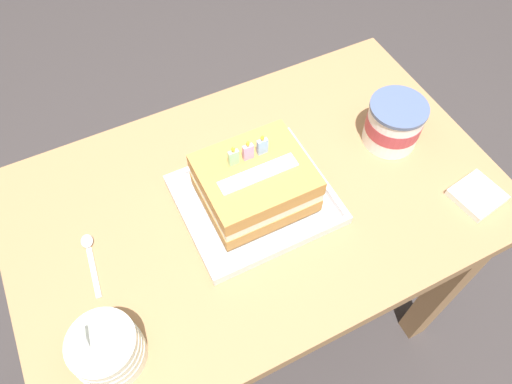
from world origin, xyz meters
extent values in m
plane|color=#383333|center=(0.00, 0.00, 0.00)|extent=(8.00, 8.00, 0.00)
cube|color=#9E754C|center=(0.00, 0.00, 0.73)|extent=(1.02, 0.64, 0.04)
cube|color=#9E754C|center=(0.45, -0.26, 0.36)|extent=(0.06, 0.06, 0.71)
cube|color=#9E754C|center=(-0.45, 0.26, 0.36)|extent=(0.06, 0.06, 0.71)
cube|color=#9E754C|center=(0.45, 0.26, 0.36)|extent=(0.06, 0.06, 0.71)
cube|color=silver|center=(-0.01, -0.01, 0.75)|extent=(0.30, 0.26, 0.01)
cube|color=silver|center=(-0.01, -0.13, 0.77)|extent=(0.30, 0.01, 0.02)
cube|color=silver|center=(-0.01, 0.12, 0.77)|extent=(0.30, 0.01, 0.02)
cube|color=silver|center=(-0.15, -0.01, 0.77)|extent=(0.01, 0.24, 0.02)
cube|color=silver|center=(0.14, -0.01, 0.77)|extent=(0.01, 0.24, 0.02)
cube|color=#BE8441|center=(-0.01, -0.01, 0.79)|extent=(0.21, 0.18, 0.04)
cube|color=beige|center=(-0.01, -0.01, 0.82)|extent=(0.21, 0.18, 0.02)
cube|color=#BE8441|center=(-0.01, -0.01, 0.85)|extent=(0.21, 0.18, 0.04)
cube|color=white|center=(-0.01, -0.02, 0.87)|extent=(0.16, 0.03, 0.00)
cube|color=#99DB9E|center=(-0.04, 0.02, 0.88)|extent=(0.02, 0.01, 0.04)
ellipsoid|color=yellow|center=(-0.04, 0.02, 0.91)|extent=(0.01, 0.01, 0.01)
cube|color=#E099C6|center=(-0.01, 0.02, 0.88)|extent=(0.02, 0.01, 0.04)
ellipsoid|color=yellow|center=(-0.01, 0.02, 0.91)|extent=(0.01, 0.01, 0.01)
cube|color=#8CB7EA|center=(0.02, 0.02, 0.88)|extent=(0.02, 0.01, 0.04)
ellipsoid|color=yellow|center=(0.02, 0.02, 0.91)|extent=(0.01, 0.01, 0.01)
cylinder|color=silver|center=(-0.37, -0.18, 0.76)|extent=(0.12, 0.12, 0.03)
cylinder|color=silver|center=(-0.37, -0.18, 0.78)|extent=(0.12, 0.12, 0.03)
cylinder|color=silver|center=(-0.37, -0.18, 0.80)|extent=(0.12, 0.12, 0.03)
cylinder|color=silver|center=(-0.37, -0.18, 0.82)|extent=(0.11, 0.11, 0.03)
cylinder|color=silver|center=(-0.38, -0.18, 0.84)|extent=(0.01, 0.04, 0.05)
cylinder|color=white|center=(0.34, 0.01, 0.80)|extent=(0.12, 0.12, 0.10)
cylinder|color=#B23D47|center=(0.34, 0.01, 0.80)|extent=(0.12, 0.12, 0.03)
cylinder|color=#4B5D86|center=(0.34, 0.01, 0.85)|extent=(0.13, 0.13, 0.01)
ellipsoid|color=silver|center=(-0.35, 0.05, 0.76)|extent=(0.03, 0.03, 0.01)
cube|color=silver|center=(-0.35, -0.01, 0.75)|extent=(0.02, 0.11, 0.00)
cube|color=white|center=(0.41, -0.20, 0.76)|extent=(0.11, 0.10, 0.02)
camera|label=1|loc=(-0.24, -0.49, 1.59)|focal=33.51mm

